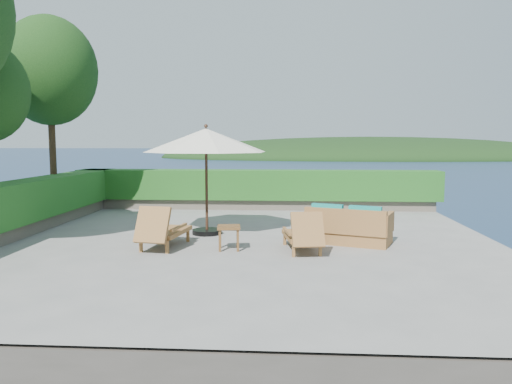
# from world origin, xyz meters

# --- Properties ---
(ground) EXTENTS (12.00, 12.00, 0.00)m
(ground) POSITION_xyz_m (0.00, 0.00, 0.00)
(ground) COLOR gray
(ground) RESTS_ON ground
(foundation) EXTENTS (12.00, 12.00, 3.00)m
(foundation) POSITION_xyz_m (0.00, 0.00, -1.55)
(foundation) COLOR #50483F
(foundation) RESTS_ON ocean
(ocean) EXTENTS (600.00, 600.00, 0.00)m
(ocean) POSITION_xyz_m (0.00, 0.00, -3.00)
(ocean) COLOR #152C41
(ocean) RESTS_ON ground
(offshore_island) EXTENTS (126.00, 57.60, 12.60)m
(offshore_island) POSITION_xyz_m (25.00, 140.00, -3.00)
(offshore_island) COLOR black
(offshore_island) RESTS_ON ocean
(planter_wall_far) EXTENTS (12.00, 0.60, 0.36)m
(planter_wall_far) POSITION_xyz_m (0.00, 5.60, 0.18)
(planter_wall_far) COLOR #6B6456
(planter_wall_far) RESTS_ON ground
(planter_wall_left) EXTENTS (0.60, 12.00, 0.36)m
(planter_wall_left) POSITION_xyz_m (-5.60, 0.00, 0.18)
(planter_wall_left) COLOR #6B6456
(planter_wall_left) RESTS_ON ground
(hedge_far) EXTENTS (12.40, 0.90, 1.00)m
(hedge_far) POSITION_xyz_m (0.00, 5.60, 0.85)
(hedge_far) COLOR #204C15
(hedge_far) RESTS_ON planter_wall_far
(hedge_left) EXTENTS (0.90, 12.40, 1.00)m
(hedge_left) POSITION_xyz_m (-5.60, 0.00, 0.85)
(hedge_left) COLOR #204C15
(hedge_left) RESTS_ON planter_wall_left
(tree_far) EXTENTS (2.80, 2.80, 6.03)m
(tree_far) POSITION_xyz_m (-6.00, 3.20, 4.40)
(tree_far) COLOR #413019
(tree_far) RESTS_ON ground
(patio_umbrella) EXTENTS (4.12, 4.12, 2.78)m
(patio_umbrella) POSITION_xyz_m (-0.96, 0.95, 2.35)
(patio_umbrella) COLOR black
(patio_umbrella) RESTS_ON ground
(lounge_left) EXTENTS (0.94, 1.79, 0.99)m
(lounge_left) POSITION_xyz_m (-1.66, -0.76, 0.41)
(lounge_left) COLOR olive
(lounge_left) RESTS_ON ground
(lounge_right) EXTENTS (0.90, 1.68, 0.92)m
(lounge_right) POSITION_xyz_m (1.41, -0.92, 0.39)
(lounge_right) COLOR olive
(lounge_right) RESTS_ON ground
(side_table) EXTENTS (0.55, 0.55, 0.53)m
(side_table) POSITION_xyz_m (-0.19, -0.82, 0.43)
(side_table) COLOR brown
(side_table) RESTS_ON ground
(wicker_loveseat) EXTENTS (2.10, 1.56, 0.93)m
(wicker_loveseat) POSITION_xyz_m (2.49, 0.03, 0.36)
(wicker_loveseat) COLOR olive
(wicker_loveseat) RESTS_ON ground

